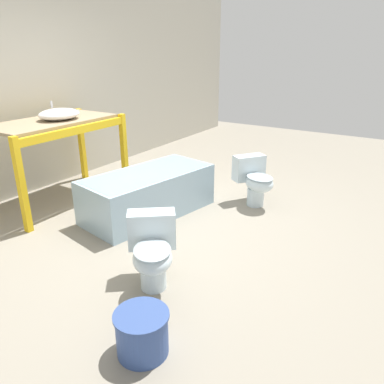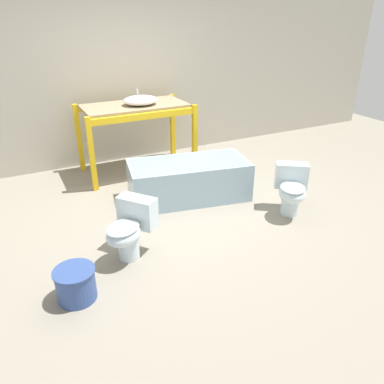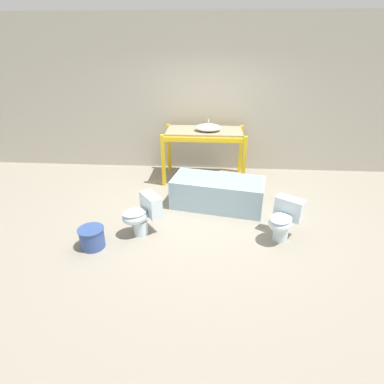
# 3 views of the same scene
# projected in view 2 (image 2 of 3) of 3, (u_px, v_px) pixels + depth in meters

# --- Properties ---
(ground_plane) EXTENTS (12.00, 12.00, 0.00)m
(ground_plane) POSITION_uv_depth(u_px,v_px,m) (182.00, 209.00, 4.82)
(ground_plane) COLOR gray
(warehouse_wall_rear) EXTENTS (10.80, 0.08, 3.20)m
(warehouse_wall_rear) POSITION_uv_depth(u_px,v_px,m) (121.00, 61.00, 5.87)
(warehouse_wall_rear) COLOR #B2AD9E
(warehouse_wall_rear) RESTS_ON ground_plane
(shelving_rack) EXTENTS (1.66, 0.91, 1.05)m
(shelving_rack) POSITION_uv_depth(u_px,v_px,m) (135.00, 115.00, 5.62)
(shelving_rack) COLOR yellow
(shelving_rack) RESTS_ON ground_plane
(sink_basin) EXTENTS (0.52, 0.44, 0.21)m
(sink_basin) POSITION_uv_depth(u_px,v_px,m) (141.00, 100.00, 5.50)
(sink_basin) COLOR white
(sink_basin) RESTS_ON shelving_rack
(bathtub_main) EXTENTS (1.68, 1.00, 0.52)m
(bathtub_main) POSITION_uv_depth(u_px,v_px,m) (189.00, 177.00, 5.00)
(bathtub_main) COLOR #99B7CC
(bathtub_main) RESTS_ON ground_plane
(toilet_near) EXTENTS (0.61, 0.66, 0.60)m
(toilet_near) POSITION_uv_depth(u_px,v_px,m) (291.00, 188.00, 4.60)
(toilet_near) COLOR silver
(toilet_near) RESTS_ON ground_plane
(toilet_far) EXTENTS (0.66, 0.62, 0.60)m
(toilet_far) POSITION_uv_depth(u_px,v_px,m) (129.00, 228.00, 3.77)
(toilet_far) COLOR silver
(toilet_far) RESTS_ON ground_plane
(bucket_white) EXTENTS (0.36, 0.36, 0.30)m
(bucket_white) POSITION_uv_depth(u_px,v_px,m) (76.00, 284.00, 3.26)
(bucket_white) COLOR #334C8C
(bucket_white) RESTS_ON ground_plane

